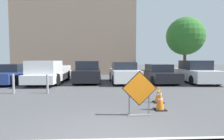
% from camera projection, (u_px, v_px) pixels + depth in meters
% --- Properties ---
extents(ground_plane, '(96.00, 96.00, 0.00)m').
position_uv_depth(ground_plane, '(103.00, 82.00, 13.33)').
color(ground_plane, '#4C4C4F').
extents(road_closed_sign, '(1.06, 0.20, 1.37)m').
position_uv_depth(road_closed_sign, '(139.00, 92.00, 5.26)').
color(road_closed_sign, black).
rests_on(road_closed_sign, ground_plane).
extents(traffic_cone_nearest, '(0.38, 0.38, 0.74)m').
position_uv_depth(traffic_cone_nearest, '(160.00, 99.00, 5.88)').
color(traffic_cone_nearest, black).
rests_on(traffic_cone_nearest, ground_plane).
extents(traffic_cone_second, '(0.39, 0.39, 0.63)m').
position_uv_depth(traffic_cone_second, '(158.00, 95.00, 6.92)').
color(traffic_cone_second, black).
rests_on(traffic_cone_second, ground_plane).
extents(parked_car_nearest, '(1.83, 4.52, 1.39)m').
position_uv_depth(parked_car_nearest, '(13.00, 74.00, 12.65)').
color(parked_car_nearest, navy).
rests_on(parked_car_nearest, ground_plane).
extents(pickup_truck, '(2.09, 5.42, 1.62)m').
position_uv_depth(pickup_truck, '(49.00, 73.00, 12.44)').
color(pickup_truck, silver).
rests_on(pickup_truck, ground_plane).
extents(parked_car_second, '(2.02, 4.47, 1.60)m').
position_uv_depth(parked_car_second, '(88.00, 72.00, 13.29)').
color(parked_car_second, black).
rests_on(parked_car_second, ground_plane).
extents(parked_car_third, '(2.02, 4.20, 1.52)m').
position_uv_depth(parked_car_third, '(124.00, 73.00, 12.85)').
color(parked_car_third, white).
rests_on(parked_car_third, ground_plane).
extents(parked_car_fourth, '(1.87, 4.65, 1.36)m').
position_uv_depth(parked_car_fourth, '(159.00, 74.00, 13.25)').
color(parked_car_fourth, black).
rests_on(parked_car_fourth, ground_plane).
extents(parked_car_fifth, '(2.11, 4.76, 1.64)m').
position_uv_depth(parked_car_fifth, '(195.00, 72.00, 13.09)').
color(parked_car_fifth, silver).
rests_on(parked_car_fifth, ground_plane).
extents(bollard_nearest, '(0.12, 0.12, 0.97)m').
position_uv_depth(bollard_nearest, '(47.00, 83.00, 8.79)').
color(bollard_nearest, gray).
rests_on(bollard_nearest, ground_plane).
extents(bollard_second, '(0.12, 0.12, 0.99)m').
position_uv_depth(bollard_second, '(13.00, 83.00, 8.72)').
color(bollard_second, gray).
rests_on(bollard_second, ground_plane).
extents(building_facade_backdrop, '(13.97, 5.00, 8.58)m').
position_uv_depth(building_facade_backdrop, '(77.00, 39.00, 21.81)').
color(building_facade_backdrop, gray).
rests_on(building_facade_backdrop, ground_plane).
extents(street_tree_behind_lot, '(4.11, 4.11, 6.33)m').
position_uv_depth(street_tree_behind_lot, '(185.00, 36.00, 19.11)').
color(street_tree_behind_lot, '#513823').
rests_on(street_tree_behind_lot, ground_plane).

